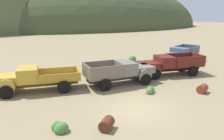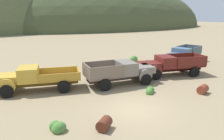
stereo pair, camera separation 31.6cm
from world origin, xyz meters
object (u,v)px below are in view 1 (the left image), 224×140
(truck_faded_yellow, at_px, (30,79))
(oil_drum_by_truck, at_px, (202,89))
(oil_drum_spare, at_px, (107,124))
(truck_chalk_blue, at_px, (180,55))
(truck_primer_gray, at_px, (124,72))
(truck_oxblood, at_px, (166,65))

(truck_faded_yellow, height_order, oil_drum_by_truck, truck_faded_yellow)
(oil_drum_spare, bearing_deg, truck_chalk_blue, 27.65)
(truck_primer_gray, bearing_deg, truck_oxblood, 8.11)
(truck_faded_yellow, xyz_separation_m, oil_drum_by_truck, (10.66, -7.38, -0.68))
(truck_primer_gray, distance_m, oil_drum_spare, 7.68)
(truck_faded_yellow, bearing_deg, truck_primer_gray, 179.86)
(truck_primer_gray, height_order, truck_oxblood, same)
(truck_faded_yellow, distance_m, truck_oxblood, 12.22)
(truck_oxblood, height_order, oil_drum_spare, truck_oxblood)
(truck_primer_gray, bearing_deg, oil_drum_spare, -123.33)
(truck_primer_gray, bearing_deg, truck_faded_yellow, 171.88)
(oil_drum_by_truck, bearing_deg, truck_oxblood, 75.11)
(truck_faded_yellow, height_order, truck_oxblood, truck_oxblood)
(truck_oxblood, relative_size, oil_drum_by_truck, 6.84)
(truck_chalk_blue, relative_size, oil_drum_spare, 6.00)
(truck_faded_yellow, distance_m, truck_primer_gray, 7.48)
(truck_primer_gray, bearing_deg, oil_drum_by_truck, -44.96)
(truck_faded_yellow, xyz_separation_m, oil_drum_spare, (1.86, -7.89, -0.69))
(oil_drum_by_truck, xyz_separation_m, oil_drum_spare, (-8.80, -0.51, -0.01))
(truck_chalk_blue, bearing_deg, truck_primer_gray, -0.75)
(truck_chalk_blue, xyz_separation_m, oil_drum_by_truck, (-6.69, -7.60, -0.70))
(truck_oxblood, height_order, truck_chalk_blue, same)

